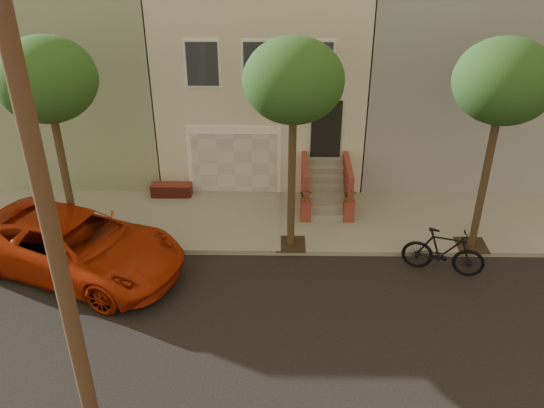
{
  "coord_description": "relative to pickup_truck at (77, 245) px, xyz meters",
  "views": [
    {
      "loc": [
        0.62,
        -11.08,
        10.2
      ],
      "look_at": [
        0.45,
        3.0,
        2.08
      ],
      "focal_mm": 38.99,
      "sensor_mm": 36.0,
      "label": 1
    }
  ],
  "objects": [
    {
      "name": "tree_right",
      "position": [
        11.57,
        1.19,
        4.39
      ],
      "size": [
        2.7,
        2.57,
        6.3
      ],
      "color": "#2D2116",
      "rests_on": "sidewalk"
    },
    {
      "name": "pickup_truck",
      "position": [
        0.0,
        0.0,
        0.0
      ],
      "size": [
        6.87,
        5.02,
        1.74
      ],
      "primitive_type": "imported",
      "rotation": [
        0.0,
        0.0,
        1.18
      ],
      "color": "#B62B0C",
      "rests_on": "ground"
    },
    {
      "name": "tree_mid",
      "position": [
        6.07,
        1.19,
        4.39
      ],
      "size": [
        2.7,
        2.57,
        6.3
      ],
      "color": "#2D2116",
      "rests_on": "sidewalk"
    },
    {
      "name": "house_row",
      "position": [
        5.07,
        8.48,
        2.78
      ],
      "size": [
        33.1,
        11.7,
        7.0
      ],
      "color": "beige",
      "rests_on": "sidewalk"
    },
    {
      "name": "motorcycle",
      "position": [
        10.38,
        0.06,
        -0.17
      ],
      "size": [
        2.41,
        1.28,
        1.39
      ],
      "primitive_type": "imported",
      "rotation": [
        0.0,
        0.0,
        1.28
      ],
      "color": "black",
      "rests_on": "ground"
    },
    {
      "name": "tree_left",
      "position": [
        -0.43,
        1.19,
        4.39
      ],
      "size": [
        2.7,
        2.57,
        6.3
      ],
      "color": "#2D2116",
      "rests_on": "sidewalk"
    },
    {
      "name": "ground",
      "position": [
        5.07,
        -2.71,
        -0.87
      ],
      "size": [
        90.0,
        90.0,
        0.0
      ],
      "primitive_type": "plane",
      "color": "black",
      "rests_on": "ground"
    },
    {
      "name": "sidewalk",
      "position": [
        5.07,
        2.64,
        -0.79
      ],
      "size": [
        40.0,
        3.7,
        0.15
      ],
      "primitive_type": "cube",
      "color": "gray",
      "rests_on": "ground"
    }
  ]
}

